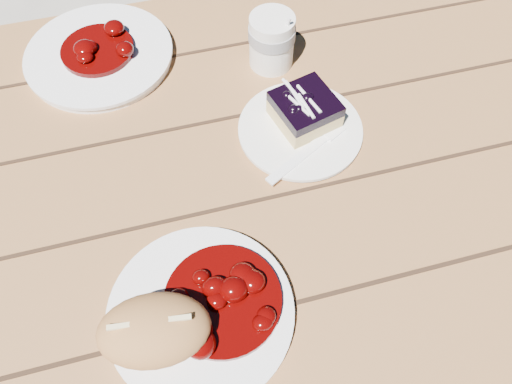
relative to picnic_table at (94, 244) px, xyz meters
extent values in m
plane|color=gray|center=(0.00, 0.00, -0.59)|extent=(60.00, 60.00, 0.00)
cube|color=brown|center=(0.00, 0.00, 0.14)|extent=(2.00, 0.80, 0.05)
cube|color=brown|center=(0.88, 0.32, -0.24)|extent=(0.07, 0.07, 0.70)
cube|color=brown|center=(0.00, 0.65, -0.15)|extent=(1.80, 0.25, 0.04)
cube|color=brown|center=(0.80, 0.65, -0.38)|extent=(0.06, 0.06, 0.42)
cylinder|color=white|center=(0.16, -0.22, 0.17)|extent=(0.23, 0.23, 0.02)
ellipsoid|color=#A97441|center=(0.11, -0.24, 0.21)|extent=(0.14, 0.10, 0.07)
cylinder|color=white|center=(0.37, 0.02, 0.17)|extent=(0.19, 0.19, 0.01)
cube|color=#D5BA74|center=(0.38, 0.04, 0.19)|extent=(0.11, 0.11, 0.03)
cube|color=black|center=(0.38, 0.04, 0.21)|extent=(0.11, 0.11, 0.02)
cylinder|color=white|center=(0.37, 0.18, 0.21)|extent=(0.07, 0.07, 0.09)
cylinder|color=white|center=(0.08, 0.27, 0.17)|extent=(0.25, 0.25, 0.02)
camera|label=1|loc=(0.18, -0.43, 0.78)|focal=35.00mm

